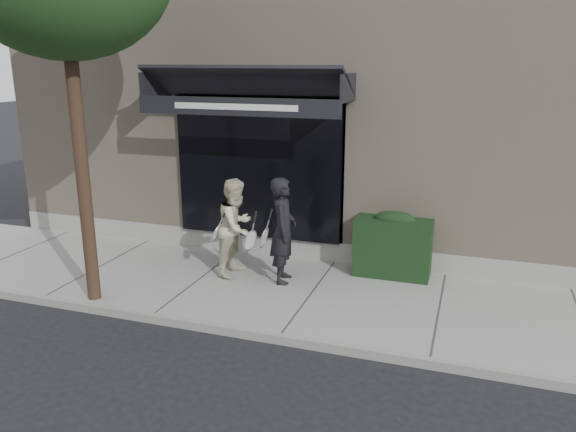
% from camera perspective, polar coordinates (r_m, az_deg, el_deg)
% --- Properties ---
extents(ground, '(80.00, 80.00, 0.00)m').
position_cam_1_polar(ground, '(9.22, 2.43, -8.46)').
color(ground, black).
rests_on(ground, ground).
extents(sidewalk, '(20.00, 3.00, 0.12)m').
position_cam_1_polar(sidewalk, '(9.19, 2.44, -8.11)').
color(sidewalk, gray).
rests_on(sidewalk, ground).
extents(curb, '(20.00, 0.10, 0.14)m').
position_cam_1_polar(curb, '(7.86, -0.81, -12.35)').
color(curb, gray).
rests_on(curb, ground).
extents(building_facade, '(14.30, 8.04, 5.64)m').
position_cam_1_polar(building_facade, '(13.30, 8.66, 11.01)').
color(building_facade, tan).
rests_on(building_facade, ground).
extents(hedge, '(1.30, 0.70, 1.14)m').
position_cam_1_polar(hedge, '(9.92, 10.65, -2.88)').
color(hedge, black).
rests_on(hedge, sidewalk).
extents(pedestrian_front, '(0.80, 0.94, 1.79)m').
position_cam_1_polar(pedestrian_front, '(9.33, -0.52, -1.48)').
color(pedestrian_front, black).
rests_on(pedestrian_front, sidewalk).
extents(pedestrian_back, '(0.75, 0.91, 1.70)m').
position_cam_1_polar(pedestrian_back, '(9.73, -5.24, -1.11)').
color(pedestrian_back, beige).
rests_on(pedestrian_back, sidewalk).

